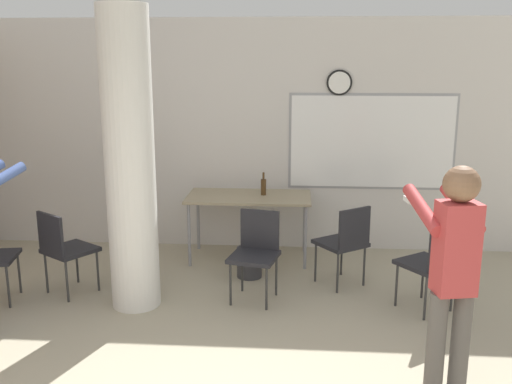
{
  "coord_description": "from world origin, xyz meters",
  "views": [
    {
      "loc": [
        0.43,
        -1.88,
        2.35
      ],
      "look_at": [
        0.09,
        2.86,
        1.22
      ],
      "focal_mm": 40.0,
      "sensor_mm": 36.0,
      "label": 1
    }
  ],
  "objects_px": {
    "chair_table_front": "(256,249)",
    "chair_near_pillar": "(64,246)",
    "folding_table": "(249,200)",
    "bottle_on_table": "(263,186)",
    "person_playing_side": "(452,270)",
    "chair_table_right": "(345,239)",
    "chair_mid_room": "(432,260)"
  },
  "relations": [
    {
      "from": "chair_table_front",
      "to": "chair_near_pillar",
      "type": "relative_size",
      "value": 1.0
    },
    {
      "from": "folding_table",
      "to": "chair_table_front",
      "type": "xyz_separation_m",
      "value": [
        0.16,
        -1.12,
        -0.2
      ]
    },
    {
      "from": "chair_mid_room",
      "to": "chair_near_pillar",
      "type": "distance_m",
      "value": 3.57
    },
    {
      "from": "chair_table_front",
      "to": "person_playing_side",
      "type": "height_order",
      "value": "person_playing_side"
    },
    {
      "from": "person_playing_side",
      "to": "chair_table_right",
      "type": "bearing_deg",
      "value": 103.47
    },
    {
      "from": "folding_table",
      "to": "person_playing_side",
      "type": "distance_m",
      "value": 3.28
    },
    {
      "from": "folding_table",
      "to": "person_playing_side",
      "type": "xyz_separation_m",
      "value": [
        1.56,
        -2.87,
        0.28
      ]
    },
    {
      "from": "chair_mid_room",
      "to": "bottle_on_table",
      "type": "bearing_deg",
      "value": 140.16
    },
    {
      "from": "chair_mid_room",
      "to": "chair_table_right",
      "type": "relative_size",
      "value": 1.0
    },
    {
      "from": "chair_near_pillar",
      "to": "chair_table_right",
      "type": "bearing_deg",
      "value": 8.4
    },
    {
      "from": "bottle_on_table",
      "to": "chair_near_pillar",
      "type": "height_order",
      "value": "bottle_on_table"
    },
    {
      "from": "bottle_on_table",
      "to": "chair_table_right",
      "type": "height_order",
      "value": "bottle_on_table"
    },
    {
      "from": "folding_table",
      "to": "chair_table_front",
      "type": "distance_m",
      "value": 1.15
    },
    {
      "from": "folding_table",
      "to": "chair_table_right",
      "type": "bearing_deg",
      "value": -35.81
    },
    {
      "from": "bottle_on_table",
      "to": "person_playing_side",
      "type": "xyz_separation_m",
      "value": [
        1.4,
        -2.91,
        0.12
      ]
    },
    {
      "from": "chair_mid_room",
      "to": "person_playing_side",
      "type": "xyz_separation_m",
      "value": [
        -0.25,
        -1.53,
        0.49
      ]
    },
    {
      "from": "chair_near_pillar",
      "to": "bottle_on_table",
      "type": "bearing_deg",
      "value": 32.56
    },
    {
      "from": "chair_mid_room",
      "to": "person_playing_side",
      "type": "height_order",
      "value": "person_playing_side"
    },
    {
      "from": "folding_table",
      "to": "chair_table_right",
      "type": "height_order",
      "value": "chair_table_right"
    },
    {
      "from": "bottle_on_table",
      "to": "chair_table_front",
      "type": "bearing_deg",
      "value": -90.2
    },
    {
      "from": "folding_table",
      "to": "chair_table_front",
      "type": "height_order",
      "value": "chair_table_front"
    },
    {
      "from": "bottle_on_table",
      "to": "chair_table_right",
      "type": "xyz_separation_m",
      "value": [
        0.89,
        -0.81,
        -0.36
      ]
    },
    {
      "from": "chair_near_pillar",
      "to": "chair_mid_room",
      "type": "bearing_deg",
      "value": -2.4
    },
    {
      "from": "chair_table_front",
      "to": "chair_near_pillar",
      "type": "xyz_separation_m",
      "value": [
        -1.92,
        -0.06,
        0.0
      ]
    },
    {
      "from": "bottle_on_table",
      "to": "chair_near_pillar",
      "type": "relative_size",
      "value": 0.31
    },
    {
      "from": "chair_mid_room",
      "to": "chair_table_front",
      "type": "distance_m",
      "value": 1.67
    },
    {
      "from": "chair_near_pillar",
      "to": "chair_table_front",
      "type": "bearing_deg",
      "value": 1.69
    },
    {
      "from": "chair_mid_room",
      "to": "folding_table",
      "type": "bearing_deg",
      "value": 143.77
    },
    {
      "from": "folding_table",
      "to": "chair_near_pillar",
      "type": "xyz_separation_m",
      "value": [
        -1.75,
        -1.18,
        -0.2
      ]
    },
    {
      "from": "chair_mid_room",
      "to": "chair_table_right",
      "type": "height_order",
      "value": "same"
    },
    {
      "from": "folding_table",
      "to": "bottle_on_table",
      "type": "xyz_separation_m",
      "value": [
        0.17,
        0.05,
        0.16
      ]
    },
    {
      "from": "chair_table_right",
      "to": "person_playing_side",
      "type": "height_order",
      "value": "person_playing_side"
    }
  ]
}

